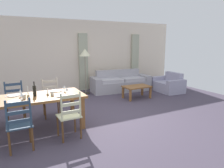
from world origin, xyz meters
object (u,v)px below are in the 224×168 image
Objects in this scene: dining_chair_near_right at (69,115)px; wine_glass_far_right at (64,87)px; wine_glass_near_left at (22,94)px; wine_glass_far_left at (20,91)px; dining_table at (38,100)px; coffee_table at (137,88)px; coffee_cup_secondary at (24,96)px; dining_chair_far_left at (15,102)px; armchair_upholstered at (169,85)px; wine_bottle at (35,91)px; standing_lamp at (85,55)px; wine_glass_near_right at (67,89)px; couch at (120,83)px; dining_chair_near_left at (19,125)px; dining_chair_far_right at (51,98)px; coffee_cup_primary at (52,93)px.

wine_glass_far_right is (0.14, 0.85, 0.38)m from dining_chair_near_right.
wine_glass_near_left is 0.26m from wine_glass_far_left.
coffee_table is (3.32, 1.16, -0.31)m from dining_table.
dining_chair_near_right reaches higher than coffee_cup_secondary.
armchair_upholstered is (5.40, 0.64, -0.23)m from dining_chair_far_left.
wine_bottle is at bearing 157.68° from dining_table.
dining_chair_near_right is 0.98m from wine_bottle.
coffee_cup_secondary is 3.54m from standing_lamp.
wine_glass_near_right reaches higher than couch.
coffee_cup_secondary is (-0.73, 0.64, 0.32)m from dining_chair_near_right.
dining_chair_near_left is 5.83m from armchair_upholstered.
standing_lamp reaches higher than wine_glass_near_left.
armchair_upholstered is at bearing 8.44° from coffee_table.
dining_chair_far_left is 5.96× the size of wine_glass_near_right.
dining_table is at bearing -23.06° from wine_glass_far_left.
dining_chair_far_left is at bearing 100.53° from coffee_cup_secondary.
wine_glass_far_left is (-0.00, 0.26, 0.00)m from wine_glass_near_left.
dining_chair_far_right reaches higher than coffee_table.
coffee_cup_secondary is (-0.68, -0.84, 0.32)m from dining_chair_far_right.
wine_glass_near_right is 4.69m from armchair_upholstered.
armchair_upholstered is at bearing 6.80° from dining_chair_far_left.
wine_glass_far_left is at bearing 103.57° from coffee_cup_secondary.
dining_chair_near_right is 0.41× the size of couch.
dining_chair_near_right is 0.80× the size of armchair_upholstered.
dining_chair_near_left reaches higher than wine_glass_near_left.
wine_glass_far_right is at bearing 41.05° from dining_chair_near_left.
wine_glass_far_right is 4.60m from armchair_upholstered.
dining_chair_far_left reaches higher than wine_glass_far_left.
dining_table is 0.33m from coffee_cup_primary.
coffee_table is (3.74, 1.92, -0.12)m from dining_chair_near_left.
wine_glass_near_left is 0.10× the size of standing_lamp.
standing_lamp is (2.44, 3.32, 0.93)m from dining_chair_near_left.
couch is at bearing 23.03° from dining_chair_far_left.
dining_chair_near_left is at bearing -102.95° from coffee_cup_secondary.
wine_glass_near_left and wine_glass_far_right have the same top height.
wine_glass_far_right is (1.03, -0.63, 0.38)m from dining_chair_far_left.
coffee_table is 2.19m from standing_lamp.
dining_table is 11.80× the size of wine_glass_near_right.
wine_glass_far_right is (0.01, 0.26, 0.00)m from wine_glass_near_right.
wine_bottle reaches higher than wine_glass_near_left.
wine_glass_near_right is at bearing -12.55° from wine_bottle.
wine_bottle is at bearing -164.61° from armchair_upholstered.
wine_glass_far_left is (-0.73, -0.63, 0.38)m from dining_chair_far_right.
dining_chair_near_right is 5.96× the size of wine_glass_far_right.
dining_chair_far_left is at bearing -156.97° from couch.
standing_lamp reaches higher than dining_chair_far_right.
armchair_upholstered is (4.57, 0.64, -0.23)m from dining_chair_far_right.
wine_glass_far_right is at bearing -163.80° from armchair_upholstered.
coffee_cup_primary is (0.33, -0.11, -0.07)m from wine_bottle.
wine_glass_near_right reaches higher than dining_table.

